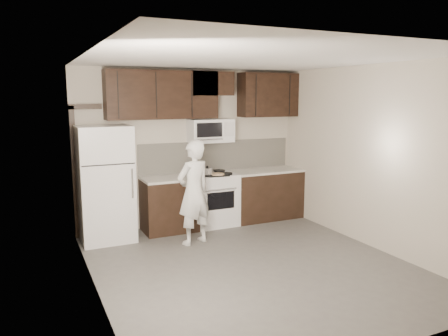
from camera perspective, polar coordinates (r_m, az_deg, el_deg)
floor at (r=6.00m, az=3.58°, el=-12.55°), size 4.50×4.50×0.00m
back_wall at (r=7.67m, az=-4.37°, el=2.67°), size 4.00×0.00×4.00m
ceiling at (r=5.59m, az=3.87°, el=14.07°), size 4.50×4.50×0.00m
counter_run at (r=7.78m, az=0.69°, el=-3.90°), size 2.95×0.64×0.91m
stove at (r=7.65m, az=-1.36°, el=-4.08°), size 0.76×0.66×0.94m
backsplash at (r=7.87m, az=-0.92°, el=1.62°), size 2.90×0.02×0.54m
upper_cabinets at (r=7.54m, az=-2.49°, el=9.67°), size 3.48×0.35×0.78m
microwave at (r=7.58m, az=-1.75°, el=4.89°), size 0.76×0.42×0.40m
refrigerator at (r=7.00m, az=-15.23°, el=-2.01°), size 0.80×0.76×1.80m
door_trim at (r=7.20m, az=-18.69°, el=0.95°), size 0.50×0.08×2.12m
saucepan at (r=7.35m, az=-2.18°, el=-0.50°), size 0.33×0.19×0.18m
baking_tray at (r=7.39m, az=-0.88°, el=-0.93°), size 0.37×0.29×0.02m
pizza at (r=7.38m, az=-0.88°, el=-0.80°), size 0.25×0.25×0.02m
person at (r=6.63m, az=-3.98°, el=-3.20°), size 0.67×0.55×1.60m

